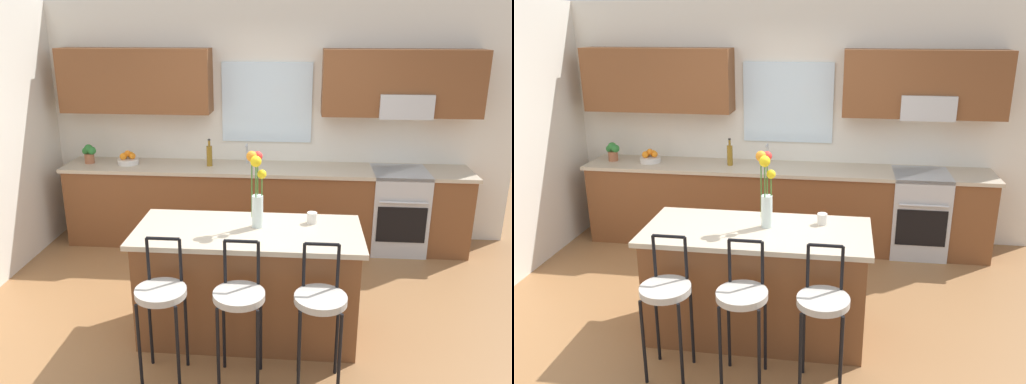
% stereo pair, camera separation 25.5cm
% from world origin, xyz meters
% --- Properties ---
extents(ground_plane, '(14.00, 14.00, 0.00)m').
position_xyz_m(ground_plane, '(0.00, 0.00, 0.00)').
color(ground_plane, olive).
extents(back_wall_assembly, '(5.60, 0.50, 2.70)m').
position_xyz_m(back_wall_assembly, '(0.03, 1.99, 1.51)').
color(back_wall_assembly, silver).
rests_on(back_wall_assembly, ground).
extents(counter_run, '(4.56, 0.64, 0.92)m').
position_xyz_m(counter_run, '(-0.00, 1.70, 0.47)').
color(counter_run, brown).
rests_on(counter_run, ground).
extents(sink_faucet, '(0.02, 0.13, 0.23)m').
position_xyz_m(sink_faucet, '(-0.22, 1.84, 1.06)').
color(sink_faucet, '#B7BABC').
rests_on(sink_faucet, counter_run).
extents(oven_range, '(0.60, 0.64, 0.92)m').
position_xyz_m(oven_range, '(1.49, 1.68, 0.46)').
color(oven_range, '#B7BABC').
rests_on(oven_range, ground).
extents(kitchen_island, '(1.78, 0.79, 0.92)m').
position_xyz_m(kitchen_island, '(0.00, -0.16, 0.46)').
color(kitchen_island, brown).
rests_on(kitchen_island, ground).
extents(bar_stool_near, '(0.36, 0.36, 1.04)m').
position_xyz_m(bar_stool_near, '(-0.55, -0.76, 0.64)').
color(bar_stool_near, black).
rests_on(bar_stool_near, ground).
extents(bar_stool_middle, '(0.36, 0.36, 1.04)m').
position_xyz_m(bar_stool_middle, '(0.00, -0.76, 0.64)').
color(bar_stool_middle, black).
rests_on(bar_stool_middle, ground).
extents(bar_stool_far, '(0.36, 0.36, 1.04)m').
position_xyz_m(bar_stool_far, '(0.55, -0.76, 0.64)').
color(bar_stool_far, black).
rests_on(bar_stool_far, ground).
extents(flower_vase, '(0.16, 0.15, 0.61)m').
position_xyz_m(flower_vase, '(0.06, -0.09, 1.25)').
color(flower_vase, silver).
rests_on(flower_vase, kitchen_island).
extents(mug_ceramic, '(0.08, 0.08, 0.09)m').
position_xyz_m(mug_ceramic, '(0.50, 0.03, 0.97)').
color(mug_ceramic, silver).
rests_on(mug_ceramic, kitchen_island).
extents(fruit_bowl_oranges, '(0.24, 0.24, 0.16)m').
position_xyz_m(fruit_bowl_oranges, '(-1.57, 1.70, 0.97)').
color(fruit_bowl_oranges, silver).
rests_on(fruit_bowl_oranges, counter_run).
extents(bottle_olive_oil, '(0.06, 0.06, 0.31)m').
position_xyz_m(bottle_olive_oil, '(-0.62, 1.70, 1.04)').
color(bottle_olive_oil, olive).
rests_on(bottle_olive_oil, counter_run).
extents(potted_plant_small, '(0.17, 0.11, 0.22)m').
position_xyz_m(potted_plant_small, '(-2.02, 1.70, 1.04)').
color(potted_plant_small, '#9E5B3D').
rests_on(potted_plant_small, counter_run).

